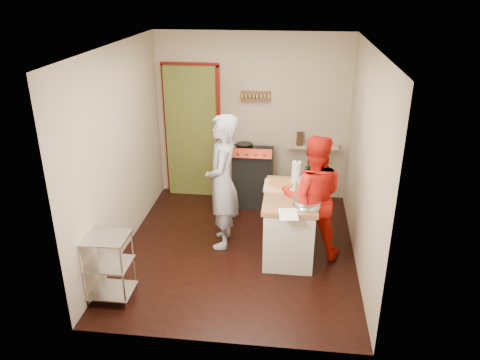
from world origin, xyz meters
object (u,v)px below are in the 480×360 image
stove (253,176)px  island (290,221)px  person_red (312,197)px  person_stripe (222,182)px  wire_shelving (109,265)px

stove → island: 1.54m
island → person_red: size_ratio=0.79×
person_stripe → person_red: (1.15, -0.13, -0.09)m
wire_shelving → person_stripe: (1.05, 1.33, 0.45)m
wire_shelving → person_red: person_red is taller
person_stripe → island: bearing=77.7°
person_red → island: bearing=-0.9°
wire_shelving → island: (1.93, 1.21, 0.01)m
wire_shelving → island: island is taller
stove → island: island is taller
stove → island: size_ratio=0.79×
island → person_stripe: 1.00m
stove → person_red: 1.70m
stove → person_stripe: (-0.28, -1.29, 0.44)m
stove → wire_shelving: (-1.33, -2.62, -0.01)m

